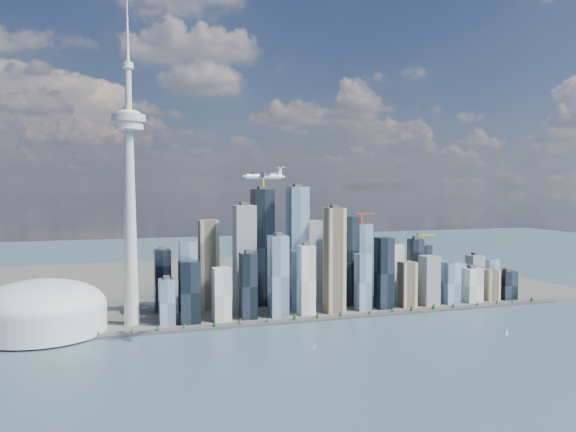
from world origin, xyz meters
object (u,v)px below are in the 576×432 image
object	(u,v)px
sailboat_east	(507,333)
dome_stadium	(42,310)
sailboat_west	(315,347)
needle_tower	(130,189)
airplane	(264,176)

from	to	relation	value
sailboat_east	dome_stadium	bearing A→B (deg)	146.77
dome_stadium	sailboat_west	xyz separation A→B (m)	(391.03, -214.38, -36.53)
sailboat_west	sailboat_east	distance (m)	324.60
needle_tower	sailboat_west	size ratio (longest dim) A/B	60.79
dome_stadium	airplane	size ratio (longest dim) A/B	2.73
needle_tower	dome_stadium	distance (m)	241.40
sailboat_west	needle_tower	bearing A→B (deg)	155.84
airplane	needle_tower	bearing A→B (deg)	115.34
dome_stadium	airplane	xyz separation A→B (m)	(320.94, -189.27, 216.16)
airplane	sailboat_west	bearing A→B (deg)	-36.62
dome_stadium	airplane	bearing A→B (deg)	-30.53
dome_stadium	sailboat_west	size ratio (longest dim) A/B	22.09
airplane	sailboat_east	bearing A→B (deg)	-24.12
dome_stadium	sailboat_west	distance (m)	447.43
sailboat_west	airplane	bearing A→B (deg)	177.92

